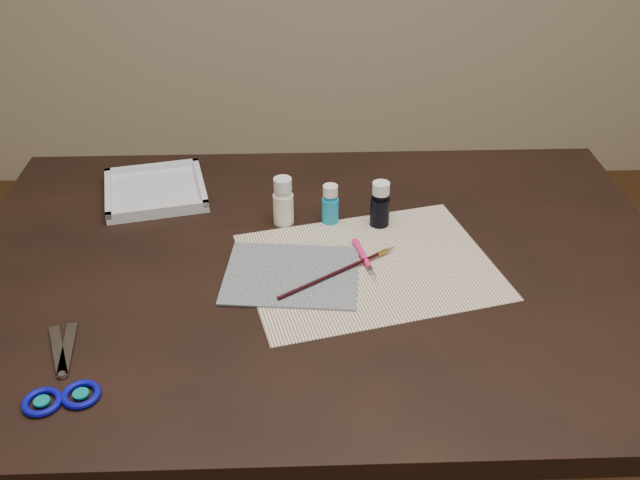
{
  "coord_description": "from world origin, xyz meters",
  "views": [
    {
      "loc": [
        -0.04,
        -1.05,
        1.49
      ],
      "look_at": [
        0.0,
        0.0,
        0.8
      ],
      "focal_mm": 40.0,
      "sensor_mm": 36.0,
      "label": 1
    }
  ],
  "objects_px": {
    "paint_bottle_navy": "(380,204)",
    "scissors": "(56,367)",
    "paint_bottle_white": "(283,201)",
    "paper": "(369,266)",
    "canvas": "(292,275)",
    "palette_tray": "(155,190)",
    "paint_bottle_cyan": "(330,204)"
  },
  "relations": [
    {
      "from": "paper",
      "to": "paint_bottle_white",
      "type": "xyz_separation_m",
      "value": [
        -0.15,
        0.16,
        0.05
      ]
    },
    {
      "from": "paper",
      "to": "canvas",
      "type": "bearing_deg",
      "value": -169.79
    },
    {
      "from": "canvas",
      "to": "palette_tray",
      "type": "xyz_separation_m",
      "value": [
        -0.28,
        0.3,
        0.01
      ]
    },
    {
      "from": "paint_bottle_navy",
      "to": "canvas",
      "type": "bearing_deg",
      "value": -135.95
    },
    {
      "from": "paint_bottle_white",
      "to": "paint_bottle_navy",
      "type": "distance_m",
      "value": 0.19
    },
    {
      "from": "paper",
      "to": "paint_bottle_white",
      "type": "distance_m",
      "value": 0.22
    },
    {
      "from": "paint_bottle_white",
      "to": "scissors",
      "type": "distance_m",
      "value": 0.53
    },
    {
      "from": "scissors",
      "to": "palette_tray",
      "type": "relative_size",
      "value": 1.07
    },
    {
      "from": "paint_bottle_navy",
      "to": "paint_bottle_cyan",
      "type": "bearing_deg",
      "value": 171.73
    },
    {
      "from": "canvas",
      "to": "paint_bottle_navy",
      "type": "bearing_deg",
      "value": 44.05
    },
    {
      "from": "paint_bottle_white",
      "to": "paint_bottle_navy",
      "type": "bearing_deg",
      "value": -4.5
    },
    {
      "from": "paint_bottle_white",
      "to": "paint_bottle_navy",
      "type": "height_order",
      "value": "paint_bottle_white"
    },
    {
      "from": "paint_bottle_white",
      "to": "paint_bottle_navy",
      "type": "relative_size",
      "value": 1.05
    },
    {
      "from": "paint_bottle_navy",
      "to": "scissors",
      "type": "distance_m",
      "value": 0.65
    },
    {
      "from": "paint_bottle_white",
      "to": "scissors",
      "type": "relative_size",
      "value": 0.45
    },
    {
      "from": "paper",
      "to": "paint_bottle_navy",
      "type": "distance_m",
      "value": 0.15
    },
    {
      "from": "paper",
      "to": "palette_tray",
      "type": "xyz_separation_m",
      "value": [
        -0.42,
        0.28,
        0.01
      ]
    },
    {
      "from": "scissors",
      "to": "canvas",
      "type": "bearing_deg",
      "value": -78.23
    },
    {
      "from": "paper",
      "to": "scissors",
      "type": "distance_m",
      "value": 0.55
    },
    {
      "from": "paper",
      "to": "paint_bottle_navy",
      "type": "relative_size",
      "value": 4.69
    },
    {
      "from": "paint_bottle_cyan",
      "to": "canvas",
      "type": "bearing_deg",
      "value": -112.94
    },
    {
      "from": "canvas",
      "to": "paint_bottle_navy",
      "type": "relative_size",
      "value": 2.52
    },
    {
      "from": "paint_bottle_cyan",
      "to": "paint_bottle_white",
      "type": "bearing_deg",
      "value": 179.47
    },
    {
      "from": "paper",
      "to": "canvas",
      "type": "height_order",
      "value": "canvas"
    },
    {
      "from": "palette_tray",
      "to": "paint_bottle_white",
      "type": "bearing_deg",
      "value": -23.99
    },
    {
      "from": "paint_bottle_navy",
      "to": "paint_bottle_white",
      "type": "bearing_deg",
      "value": 175.5
    },
    {
      "from": "canvas",
      "to": "palette_tray",
      "type": "distance_m",
      "value": 0.41
    },
    {
      "from": "paper",
      "to": "paint_bottle_white",
      "type": "height_order",
      "value": "paint_bottle_white"
    },
    {
      "from": "paint_bottle_cyan",
      "to": "scissors",
      "type": "xyz_separation_m",
      "value": [
        -0.42,
        -0.4,
        -0.03
      ]
    },
    {
      "from": "paper",
      "to": "palette_tray",
      "type": "relative_size",
      "value": 2.16
    },
    {
      "from": "scissors",
      "to": "paint_bottle_cyan",
      "type": "bearing_deg",
      "value": -67.4
    },
    {
      "from": "paint_bottle_cyan",
      "to": "scissors",
      "type": "height_order",
      "value": "paint_bottle_cyan"
    }
  ]
}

